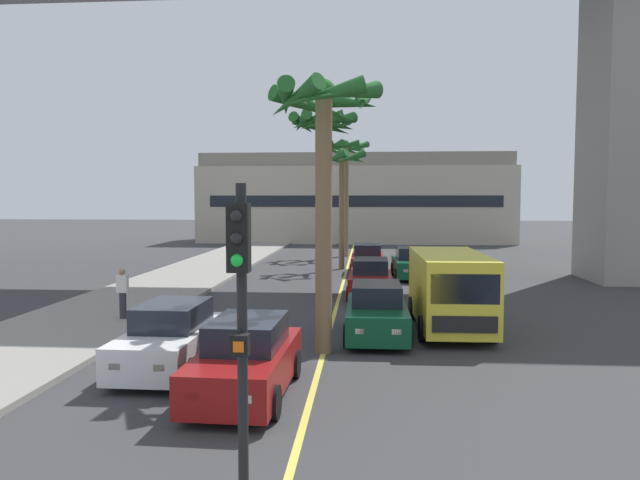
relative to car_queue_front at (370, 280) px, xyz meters
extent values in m
cube|color=gray|center=(-9.27, -8.10, -0.65)|extent=(4.80, 80.00, 0.15)
cube|color=#DBCC4C|center=(-1.27, -0.10, -0.72)|extent=(0.14, 56.00, 0.01)
cube|color=gray|center=(12.10, 5.91, 6.98)|extent=(2.80, 4.40, 15.40)
cube|color=#BCB29E|center=(-1.27, 31.70, 2.73)|extent=(28.43, 8.00, 6.90)
cube|color=gray|center=(-1.27, 31.70, 6.78)|extent=(27.86, 7.20, 1.20)
cube|color=black|center=(-1.27, 27.68, 3.07)|extent=(25.59, 0.04, 1.00)
cube|color=maroon|center=(0.00, -0.03, -0.14)|extent=(1.74, 4.12, 0.80)
cube|color=black|center=(0.00, 0.12, 0.54)|extent=(1.41, 2.06, 0.60)
cube|color=#F2EDCC|center=(0.45, -2.05, -0.09)|extent=(0.24, 0.08, 0.14)
cube|color=#F2EDCC|center=(-0.49, -2.04, -0.09)|extent=(0.24, 0.08, 0.14)
cylinder|color=black|center=(0.79, -1.31, -0.40)|extent=(0.23, 0.64, 0.64)
cylinder|color=black|center=(-0.82, -1.30, -0.40)|extent=(0.23, 0.64, 0.64)
cylinder|color=black|center=(0.82, 1.23, -0.40)|extent=(0.23, 0.64, 0.64)
cylinder|color=black|center=(-0.80, 1.25, -0.40)|extent=(0.23, 0.64, 0.64)
cube|color=#0C4728|center=(2.09, 5.90, -0.14)|extent=(1.81, 4.14, 0.80)
cube|color=black|center=(2.08, 6.05, 0.54)|extent=(1.45, 2.09, 0.60)
cube|color=#F2EDCC|center=(2.61, 3.90, -0.09)|extent=(0.24, 0.09, 0.14)
cube|color=#F2EDCC|center=(1.68, 3.88, -0.09)|extent=(0.24, 0.09, 0.14)
cylinder|color=black|center=(2.93, 4.65, -0.40)|extent=(0.24, 0.65, 0.64)
cylinder|color=black|center=(1.32, 4.60, -0.40)|extent=(0.24, 0.65, 0.64)
cylinder|color=black|center=(2.86, 7.19, -0.40)|extent=(0.24, 0.65, 0.64)
cylinder|color=black|center=(1.25, 7.15, -0.40)|extent=(0.24, 0.65, 0.64)
cube|color=maroon|center=(-2.61, -12.39, -0.14)|extent=(1.83, 4.15, 0.80)
cube|color=black|center=(-2.61, -12.24, 0.54)|extent=(1.46, 2.09, 0.60)
cube|color=#F2EDCC|center=(-2.21, -14.41, -0.09)|extent=(0.24, 0.09, 0.14)
cube|color=#F2EDCC|center=(-3.15, -14.38, -0.09)|extent=(0.24, 0.09, 0.14)
cylinder|color=black|center=(-1.85, -13.68, -0.40)|extent=(0.24, 0.65, 0.64)
cylinder|color=black|center=(-3.46, -13.63, -0.40)|extent=(0.24, 0.65, 0.64)
cylinder|color=black|center=(-1.77, -11.14, -0.40)|extent=(0.24, 0.65, 0.64)
cylinder|color=black|center=(-3.38, -11.09, -0.40)|extent=(0.24, 0.65, 0.64)
cube|color=#0C4728|center=(0.13, -7.09, -0.14)|extent=(1.72, 4.11, 0.80)
cube|color=black|center=(0.13, -6.94, 0.54)|extent=(1.40, 2.06, 0.60)
cube|color=#F2EDCC|center=(0.61, -9.10, -0.09)|extent=(0.24, 0.08, 0.14)
cube|color=#F2EDCC|center=(-0.33, -9.10, -0.09)|extent=(0.24, 0.08, 0.14)
cylinder|color=black|center=(0.95, -8.36, -0.40)|extent=(0.22, 0.64, 0.64)
cylinder|color=black|center=(-0.67, -8.37, -0.40)|extent=(0.22, 0.64, 0.64)
cylinder|color=black|center=(0.93, -5.82, -0.40)|extent=(0.22, 0.64, 0.64)
cylinder|color=black|center=(-0.68, -5.82, -0.40)|extent=(0.22, 0.64, 0.64)
cube|color=white|center=(-4.75, -10.70, -0.14)|extent=(1.76, 4.13, 0.80)
cube|color=black|center=(-4.75, -10.55, 0.54)|extent=(1.43, 2.07, 0.60)
cube|color=#F2EDCC|center=(-4.31, -12.71, -0.09)|extent=(0.24, 0.08, 0.14)
cube|color=#F2EDCC|center=(-5.25, -12.70, -0.09)|extent=(0.24, 0.08, 0.14)
cylinder|color=black|center=(-3.96, -11.98, -0.40)|extent=(0.23, 0.64, 0.64)
cylinder|color=black|center=(-5.57, -11.95, -0.40)|extent=(0.23, 0.64, 0.64)
cylinder|color=black|center=(-3.92, -9.44, -0.40)|extent=(0.23, 0.64, 0.64)
cylinder|color=black|center=(-5.54, -9.41, -0.40)|extent=(0.23, 0.64, 0.64)
cube|color=maroon|center=(-0.10, 7.79, -0.14)|extent=(1.70, 4.10, 0.80)
cube|color=black|center=(-0.10, 7.94, 0.54)|extent=(1.40, 2.05, 0.60)
cube|color=#F2EDCC|center=(0.36, 5.78, -0.09)|extent=(0.24, 0.08, 0.14)
cube|color=#F2EDCC|center=(-0.57, 5.78, -0.09)|extent=(0.24, 0.08, 0.14)
cylinder|color=black|center=(0.70, 6.52, -0.40)|extent=(0.22, 0.64, 0.64)
cylinder|color=black|center=(-0.91, 6.52, -0.40)|extent=(0.22, 0.64, 0.64)
cylinder|color=black|center=(0.70, 9.06, -0.40)|extent=(0.22, 0.64, 0.64)
cylinder|color=black|center=(-0.91, 9.07, -0.40)|extent=(0.22, 0.64, 0.64)
cube|color=yellow|center=(2.37, -5.95, 0.59)|extent=(2.09, 5.23, 2.10)
cube|color=black|center=(2.42, -8.51, 0.94)|extent=(1.80, 0.11, 0.80)
cube|color=black|center=(2.42, -8.57, 0.01)|extent=(1.70, 0.09, 0.44)
cylinder|color=black|center=(3.35, -7.49, -0.34)|extent=(0.27, 0.76, 0.76)
cylinder|color=black|center=(1.45, -7.52, -0.34)|extent=(0.27, 0.76, 0.76)
cylinder|color=black|center=(3.29, -4.37, -0.34)|extent=(0.27, 0.76, 0.76)
cylinder|color=black|center=(1.39, -4.40, -0.34)|extent=(0.27, 0.76, 0.76)
cylinder|color=black|center=(-1.57, -17.61, 1.38)|extent=(0.12, 0.12, 4.20)
cube|color=black|center=(-1.57, -17.75, 2.88)|extent=(0.24, 0.20, 0.76)
sphere|color=black|center=(-1.57, -17.85, 3.12)|extent=(0.14, 0.14, 0.14)
sphere|color=black|center=(-1.57, -17.85, 2.88)|extent=(0.14, 0.14, 0.14)
sphere|color=#19D83F|center=(-1.57, -17.85, 2.64)|extent=(0.14, 0.14, 0.14)
cube|color=black|center=(-1.57, -17.73, 1.68)|extent=(0.20, 0.16, 0.24)
cube|color=orange|center=(-1.57, -17.81, 1.68)|extent=(0.12, 0.03, 0.12)
cylinder|color=brown|center=(-1.65, 17.02, 3.08)|extent=(0.45, 0.45, 7.61)
sphere|color=#236028|center=(-1.65, 17.02, 7.04)|extent=(0.60, 0.60, 0.60)
cone|color=#236028|center=(-0.54, 16.98, 6.69)|extent=(0.52, 2.25, 1.08)
cone|color=#236028|center=(-0.85, 17.78, 6.74)|extent=(1.87, 1.92, 1.00)
cone|color=#236028|center=(-1.61, 18.12, 6.73)|extent=(2.26, 0.52, 1.02)
cone|color=#236028|center=(-2.49, 17.73, 6.67)|extent=(1.77, 1.99, 1.12)
cone|color=#236028|center=(-2.74, 16.87, 6.68)|extent=(0.72, 2.27, 1.11)
cone|color=#236028|center=(-2.49, 16.31, 6.83)|extent=(1.78, 2.01, 0.84)
cone|color=#236028|center=(-1.74, 15.92, 6.81)|extent=(2.28, 0.63, 0.89)
cone|color=#236028|center=(-0.95, 16.16, 6.71)|extent=(2.02, 1.75, 1.04)
cylinder|color=brown|center=(-1.95, -0.01, 2.85)|extent=(0.41, 0.41, 7.14)
sphere|color=#236028|center=(-1.95, -0.01, 6.57)|extent=(0.60, 0.60, 0.60)
cone|color=#236028|center=(-1.06, -0.09, 6.32)|extent=(0.61, 1.88, 0.90)
cone|color=#236028|center=(-1.35, 0.65, 6.33)|extent=(1.65, 1.57, 0.90)
cone|color=#236028|center=(-1.71, 0.85, 6.27)|extent=(1.89, 0.92, 1.00)
cone|color=#236028|center=(-2.41, 0.76, 6.30)|extent=(1.81, 1.32, 0.94)
cone|color=#236028|center=(-2.79, 0.31, 6.32)|extent=(1.07, 1.88, 0.90)
cone|color=#236028|center=(-2.79, -0.33, 6.33)|extent=(1.07, 1.88, 0.89)
cone|color=#236028|center=(-2.40, -0.79, 6.34)|extent=(1.82, 1.30, 0.88)
cone|color=#236028|center=(-1.93, -0.90, 6.28)|extent=(1.85, 0.50, 0.97)
cone|color=#236028|center=(-1.31, -0.63, 6.39)|extent=(1.59, 1.63, 0.80)
cylinder|color=brown|center=(-1.58, 9.56, 2.48)|extent=(0.32, 0.32, 6.40)
sphere|color=#236028|center=(-1.58, 9.56, 5.83)|extent=(0.60, 0.60, 0.60)
cone|color=#236028|center=(-0.62, 9.57, 5.57)|extent=(0.46, 1.97, 0.94)
cone|color=#236028|center=(-1.01, 10.33, 5.59)|extent=(1.84, 1.52, 0.89)
cone|color=#236028|center=(-2.08, 10.38, 5.58)|extent=(1.91, 1.39, 0.92)
cone|color=#236028|center=(-2.54, 9.63, 5.50)|extent=(0.59, 1.98, 1.05)
cone|color=#236028|center=(-2.06, 8.73, 5.49)|extent=(1.91, 1.36, 1.06)
cone|color=#236028|center=(-1.14, 8.71, 5.52)|extent=(1.94, 1.29, 1.01)
cylinder|color=brown|center=(-1.27, -8.90, 2.59)|extent=(0.44, 0.44, 6.62)
sphere|color=#236028|center=(-1.27, -8.90, 6.05)|extent=(0.60, 0.60, 0.60)
cone|color=#236028|center=(-0.31, -8.92, 5.74)|extent=(0.50, 1.98, 1.01)
cone|color=#236028|center=(-0.55, -8.25, 5.83)|extent=(1.64, 1.77, 0.85)
cone|color=#236028|center=(-1.41, -7.94, 5.72)|extent=(2.01, 0.73, 1.03)
cone|color=#236028|center=(-1.90, -8.16, 5.81)|extent=(1.79, 1.62, 0.88)
cone|color=#236028|center=(-2.22, -9.03, 5.81)|extent=(0.71, 2.02, 0.89)
cone|color=#236028|center=(-1.94, -9.58, 5.73)|extent=(1.71, 1.69, 1.02)
cone|color=#236028|center=(-1.16, -9.85, 5.79)|extent=(2.01, 0.66, 0.92)
cone|color=#236028|center=(-0.62, -9.61, 5.86)|extent=(1.75, 1.66, 0.80)
cylinder|color=#2D2D38|center=(-8.02, -5.74, -0.15)|extent=(0.22, 0.22, 0.85)
cube|color=white|center=(-8.02, -5.74, 0.56)|extent=(0.34, 0.22, 0.56)
sphere|color=#9E7051|center=(-8.02, -5.74, 0.95)|extent=(0.20, 0.20, 0.20)
camera|label=1|loc=(-0.17, -24.13, 3.31)|focal=33.26mm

